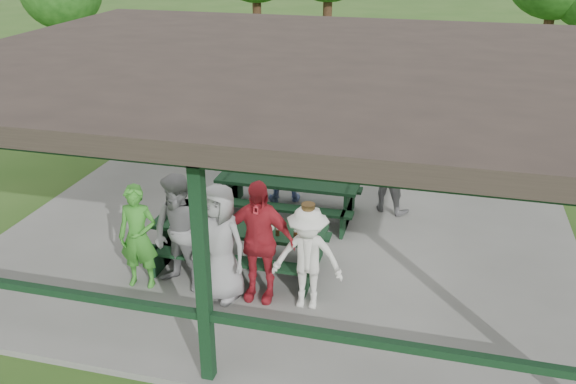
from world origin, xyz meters
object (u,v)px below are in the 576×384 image
(spectator_blue, at_px, (235,143))
(contestant_green, at_px, (138,237))
(spectator_grey, at_px, (391,168))
(contestant_grey_mid, at_px, (220,243))
(contestant_red, at_px, (258,241))
(pickup_truck, at_px, (456,84))
(contestant_grey_left, at_px, (180,234))
(picnic_table_near, at_px, (239,240))
(farm_trailer, at_px, (240,75))
(spectator_lblue, at_px, (285,159))
(picnic_table_far, at_px, (288,193))
(contestant_white_fedora, at_px, (307,258))

(spectator_blue, bearing_deg, contestant_green, 84.52)
(contestant_green, xyz_separation_m, spectator_grey, (3.40, 3.65, 0.05))
(contestant_grey_mid, distance_m, contestant_red, 0.55)
(spectator_blue, distance_m, pickup_truck, 8.94)
(contestant_green, distance_m, contestant_grey_left, 0.65)
(spectator_blue, distance_m, spectator_grey, 3.36)
(picnic_table_near, xyz_separation_m, farm_trailer, (-3.46, 10.38, 0.14))
(contestant_green, bearing_deg, picnic_table_near, 28.87)
(farm_trailer, bearing_deg, contestant_red, -57.66)
(spectator_grey, bearing_deg, spectator_lblue, 23.00)
(picnic_table_near, distance_m, pickup_truck, 11.51)
(contestant_red, bearing_deg, contestant_grey_mid, -166.06)
(picnic_table_near, bearing_deg, contestant_green, -145.34)
(contestant_green, height_order, spectator_blue, spectator_blue)
(spectator_blue, bearing_deg, pickup_truck, -124.74)
(pickup_truck, distance_m, farm_trailer, 6.80)
(spectator_blue, bearing_deg, spectator_grey, 166.21)
(contestant_grey_left, bearing_deg, picnic_table_near, 69.77)
(spectator_grey, bearing_deg, picnic_table_near, 74.03)
(picnic_table_near, distance_m, farm_trailer, 10.94)
(picnic_table_far, distance_m, spectator_lblue, 0.85)
(contestant_red, relative_size, spectator_blue, 1.05)
(spectator_grey, bearing_deg, pickup_truck, -76.81)
(contestant_grey_mid, distance_m, pickup_truck, 12.36)
(contestant_white_fedora, height_order, pickup_truck, contestant_white_fedora)
(contestant_white_fedora, relative_size, farm_trailer, 0.39)
(spectator_lblue, bearing_deg, spectator_blue, -46.60)
(spectator_grey, bearing_deg, contestant_red, 87.60)
(contestant_grey_left, relative_size, contestant_white_fedora, 1.12)
(contestant_red, distance_m, spectator_grey, 3.85)
(spectator_lblue, distance_m, pickup_truck, 8.94)
(spectator_grey, bearing_deg, contestant_grey_mid, 81.60)
(picnic_table_near, xyz_separation_m, picnic_table_far, (0.28, 2.00, -0.00))
(contestant_grey_mid, relative_size, contestant_white_fedora, 1.10)
(contestant_green, bearing_deg, spectator_grey, 41.27)
(spectator_lblue, bearing_deg, farm_trailer, -86.13)
(picnic_table_far, height_order, farm_trailer, farm_trailer)
(picnic_table_far, relative_size, contestant_grey_left, 1.45)
(contestant_grey_left, distance_m, farm_trailer, 11.53)
(contestant_green, bearing_deg, contestant_grey_mid, -5.75)
(pickup_truck, bearing_deg, picnic_table_far, 170.93)
(spectator_lblue, bearing_deg, picnic_table_far, 88.39)
(picnic_table_far, xyz_separation_m, spectator_grey, (1.83, 0.76, 0.40))
(picnic_table_far, height_order, contestant_grey_left, contestant_grey_left)
(contestant_white_fedora, xyz_separation_m, farm_trailer, (-4.76, 11.19, -0.18))
(picnic_table_near, relative_size, picnic_table_far, 1.04)
(picnic_table_far, distance_m, contestant_white_fedora, 3.00)
(picnic_table_far, height_order, spectator_grey, spectator_grey)
(picnic_table_far, height_order, spectator_lblue, spectator_lblue)
(picnic_table_near, xyz_separation_m, spectator_lblue, (0.04, 2.71, 0.39))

